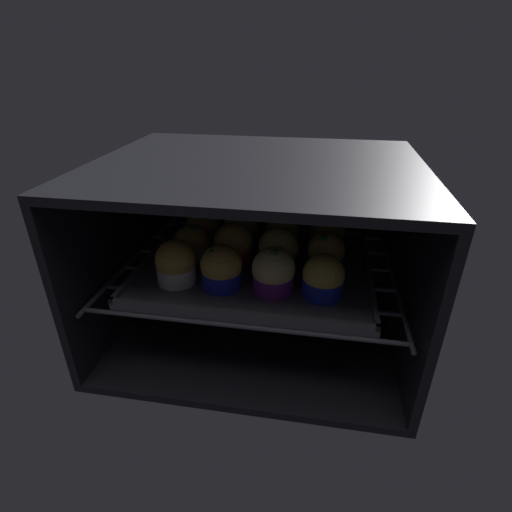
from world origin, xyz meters
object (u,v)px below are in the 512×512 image
Objects in this scene: muffin_row0_col0 at (176,263)px; muffin_row2_col3 at (327,234)px; muffin_row2_col2 at (282,233)px; muffin_row1_col0 at (192,245)px; muffin_row0_col2 at (273,272)px; baking_tray at (256,267)px; muffin_row2_col0 at (204,226)px; muffin_row1_col3 at (326,254)px; muffin_row0_col3 at (323,278)px; muffin_row1_col1 at (234,245)px; muffin_row1_col2 at (278,250)px; muffin_row0_col1 at (221,269)px; muffin_row2_col1 at (241,227)px.

muffin_row0_col0 is 32.30cm from muffin_row2_col3.
muffin_row1_col0 is at bearing -154.31° from muffin_row2_col2.
baking_tray is at bearing 117.81° from muffin_row0_col2.
muffin_row2_col0 is 17.29cm from muffin_row2_col2.
muffin_row1_col0 is 26.68cm from muffin_row1_col3.
muffin_row0_col3 is 19.77cm from muffin_row1_col1.
muffin_row0_col0 is 0.99× the size of muffin_row1_col2.
muffin_row0_col2 and muffin_row2_col3 have the same top height.
muffin_row2_col2 is at bearing 91.86° from muffin_row1_col2.
muffin_row0_col2 is 0.99× the size of muffin_row2_col3.
baking_tray is at bearing -115.39° from muffin_row2_col2.
baking_tray is 17.00cm from muffin_row2_col3.
muffin_row0_col3 is at bearing -62.39° from muffin_row2_col2.
muffin_row0_col1 is at bearing -118.33° from baking_tray.
muffin_row0_col2 is 1.09× the size of muffin_row0_col3.
muffin_row0_col1 is 12.65cm from muffin_row1_col2.
muffin_row0_col2 is 1.03× the size of muffin_row2_col0.
baking_tray is at bearing -179.28° from muffin_row1_col3.
muffin_row2_col3 is at bearing 0.63° from muffin_row2_col0.
muffin_row1_col1 is 1.02× the size of muffin_row2_col2.
muffin_row0_col1 is at bearing -136.55° from muffin_row1_col2.
muffin_row1_col1 is (0.25, 8.98, 0.30)cm from muffin_row0_col1.
muffin_row2_col3 is at bearing 33.23° from muffin_row0_col0.
muffin_row1_col0 is (-17.74, 8.96, -0.43)cm from muffin_row0_col2.
muffin_row1_col3 is at bearing 88.26° from muffin_row0_col3.
muffin_row0_col3 is at bearing -33.14° from baking_tray.
muffin_row1_col1 reaches higher than muffin_row0_col2.
muffin_row2_col2 reaches higher than muffin_row2_col0.
muffin_row1_col1 reaches higher than muffin_row2_col2.
muffin_row2_col2 is at bearing -177.64° from muffin_row2_col3.
baking_tray is 13.74cm from muffin_row1_col0.
muffin_row0_col3 is 1.01× the size of muffin_row1_col0.
baking_tray is 16.39cm from muffin_row0_col0.
muffin_row0_col0 is 0.98× the size of muffin_row2_col1.
muffin_row0_col0 is at bearing -179.99° from muffin_row0_col2.
muffin_row2_col3 is (18.23, 8.96, -0.19)cm from muffin_row1_col1.
muffin_row2_col2 reaches higher than muffin_row1_col0.
baking_tray is 10.58cm from muffin_row0_col2.
muffin_row0_col3 is at bearing 0.67° from muffin_row0_col1.
muffin_row1_col3 is (18.23, 9.00, -0.01)cm from muffin_row0_col1.
muffin_row1_col1 reaches higher than muffin_row2_col0.
muffin_row2_col0 is at bearing -176.99° from muffin_row2_col1.
muffin_row2_col1 is 9.00cm from muffin_row2_col2.
baking_tray is 5.89× the size of muffin_row1_col0.
muffin_row2_col0 is (0.15, 17.41, -0.09)cm from muffin_row0_col0.
muffin_row2_col1 reaches higher than baking_tray.
muffin_row1_col2 is 0.99× the size of muffin_row2_col1.
muffin_row0_col0 is at bearing -147.13° from baking_tray.
muffin_row1_col2 is 1.02× the size of muffin_row2_col0.
muffin_row1_col2 is (8.93, -0.28, -0.16)cm from muffin_row1_col1.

